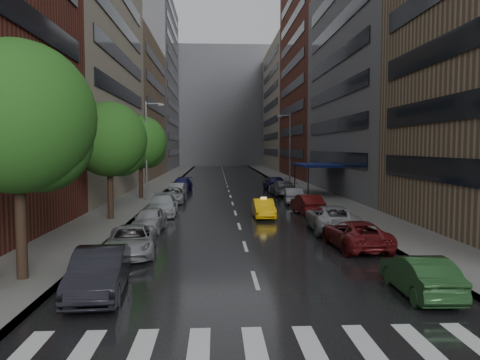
# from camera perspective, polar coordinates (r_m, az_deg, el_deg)

# --- Properties ---
(ground) EXTENTS (220.00, 220.00, 0.00)m
(ground) POSITION_cam_1_polar(r_m,az_deg,el_deg) (14.16, 3.29, -16.59)
(ground) COLOR gray
(ground) RESTS_ON ground
(road) EXTENTS (14.00, 140.00, 0.01)m
(road) POSITION_cam_1_polar(r_m,az_deg,el_deg) (63.38, -1.63, -0.50)
(road) COLOR black
(road) RESTS_ON ground
(sidewalk_left) EXTENTS (4.00, 140.00, 0.15)m
(sidewalk_left) POSITION_cam_1_polar(r_m,az_deg,el_deg) (63.81, -9.74, -0.46)
(sidewalk_left) COLOR gray
(sidewalk_left) RESTS_ON ground
(sidewalk_right) EXTENTS (4.00, 140.00, 0.15)m
(sidewalk_right) POSITION_cam_1_polar(r_m,az_deg,el_deg) (64.22, 6.42, -0.40)
(sidewalk_right) COLOR gray
(sidewalk_right) RESTS_ON ground
(crosswalk) EXTENTS (13.15, 2.80, 0.01)m
(crosswalk) POSITION_cam_1_polar(r_m,az_deg,el_deg) (12.34, 5.34, -19.75)
(crosswalk) COLOR silver
(crosswalk) RESTS_ON ground
(buildings_left) EXTENTS (8.00, 108.00, 38.00)m
(buildings_left) POSITION_cam_1_polar(r_m,az_deg,el_deg) (74.05, -13.79, 12.44)
(buildings_left) COLOR maroon
(buildings_left) RESTS_ON ground
(buildings_right) EXTENTS (8.05, 109.10, 36.00)m
(buildings_right) POSITION_cam_1_polar(r_m,az_deg,el_deg) (72.49, 10.42, 11.91)
(buildings_right) COLOR #937A5B
(buildings_right) RESTS_ON ground
(building_far) EXTENTS (40.00, 14.00, 32.00)m
(building_far) POSITION_cam_1_polar(r_m,az_deg,el_deg) (131.64, -2.34, 8.80)
(building_far) COLOR slate
(building_far) RESTS_ON ground
(tree_near) EXTENTS (5.55, 5.55, 8.84)m
(tree_near) POSITION_cam_1_polar(r_m,az_deg,el_deg) (18.78, -25.50, 6.89)
(tree_near) COLOR #382619
(tree_near) RESTS_ON ground
(tree_mid) EXTENTS (5.04, 5.04, 8.04)m
(tree_mid) POSITION_cam_1_polar(r_m,az_deg,el_deg) (32.68, -15.63, 4.77)
(tree_mid) COLOR #382619
(tree_mid) RESTS_ON ground
(tree_far) EXTENTS (5.01, 5.01, 7.98)m
(tree_far) POSITION_cam_1_polar(r_m,az_deg,el_deg) (45.32, -12.06, 4.52)
(tree_far) COLOR #382619
(tree_far) RESTS_ON ground
(taxi) EXTENTS (1.41, 4.01, 1.32)m
(taxi) POSITION_cam_1_polar(r_m,az_deg,el_deg) (33.22, 2.89, -3.47)
(taxi) COLOR yellow
(taxi) RESTS_ON ground
(parked_cars_left) EXTENTS (2.65, 43.30, 1.56)m
(parked_cars_left) POSITION_cam_1_polar(r_m,az_deg,el_deg) (35.27, -9.36, -2.99)
(parked_cars_left) COLOR black
(parked_cars_left) RESTS_ON ground
(parked_cars_right) EXTENTS (2.84, 43.76, 1.57)m
(parked_cars_right) POSITION_cam_1_polar(r_m,az_deg,el_deg) (36.86, 7.80, -2.63)
(parked_cars_right) COLOR #1C3D1C
(parked_cars_right) RESTS_ON ground
(street_lamp_left) EXTENTS (1.74, 0.22, 9.00)m
(street_lamp_left) POSITION_cam_1_polar(r_m,az_deg,el_deg) (43.62, -11.23, 3.81)
(street_lamp_left) COLOR gray
(street_lamp_left) RESTS_ON sidewalk_left
(street_lamp_right) EXTENTS (1.74, 0.22, 9.00)m
(street_lamp_right) POSITION_cam_1_polar(r_m,az_deg,el_deg) (58.89, 6.02, 3.89)
(street_lamp_right) COLOR gray
(street_lamp_right) RESTS_ON sidewalk_right
(awning) EXTENTS (4.00, 8.00, 3.12)m
(awning) POSITION_cam_1_polar(r_m,az_deg,el_deg) (49.33, 9.27, 1.81)
(awning) COLOR navy
(awning) RESTS_ON sidewalk_right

